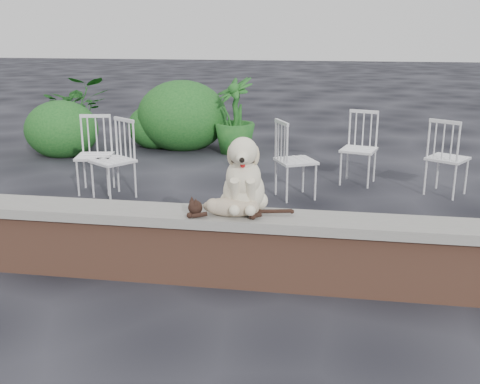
% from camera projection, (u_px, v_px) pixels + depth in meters
% --- Properties ---
extents(ground, '(60.00, 60.00, 0.00)m').
position_uv_depth(ground, '(262.00, 283.00, 4.58)').
color(ground, black).
rests_on(ground, ground).
extents(brick_wall, '(6.00, 0.30, 0.50)m').
position_uv_depth(brick_wall, '(262.00, 255.00, 4.51)').
color(brick_wall, brown).
rests_on(brick_wall, ground).
extents(capstone, '(6.20, 0.40, 0.08)m').
position_uv_depth(capstone, '(262.00, 220.00, 4.43)').
color(capstone, slate).
rests_on(capstone, brick_wall).
extents(dog, '(0.47, 0.59, 0.63)m').
position_uv_depth(dog, '(244.00, 172.00, 4.44)').
color(dog, beige).
rests_on(dog, capstone).
extents(cat, '(0.99, 0.34, 0.16)m').
position_uv_depth(cat, '(231.00, 206.00, 4.37)').
color(cat, tan).
rests_on(cat, capstone).
extents(chair_c, '(0.77, 0.77, 0.94)m').
position_uv_depth(chair_c, '(448.00, 157.00, 6.86)').
color(chair_c, white).
rests_on(chair_c, ground).
extents(chair_b, '(0.78, 0.78, 0.94)m').
position_uv_depth(chair_b, '(113.00, 159.00, 6.73)').
color(chair_b, white).
rests_on(chair_b, ground).
extents(chair_d, '(0.69, 0.69, 0.94)m').
position_uv_depth(chair_d, '(359.00, 148.00, 7.34)').
color(chair_d, white).
rests_on(chair_d, ground).
extents(chair_e, '(0.75, 0.75, 0.94)m').
position_uv_depth(chair_e, '(296.00, 159.00, 6.73)').
color(chair_e, white).
rests_on(chair_e, ground).
extents(chair_a, '(0.66, 0.66, 0.94)m').
position_uv_depth(chair_a, '(94.00, 155.00, 6.97)').
color(chair_a, white).
rests_on(chair_a, ground).
extents(potted_plant_a, '(1.33, 1.25, 1.19)m').
position_uv_depth(potted_plant_a, '(79.00, 111.00, 9.71)').
color(potted_plant_a, '#15491A').
rests_on(potted_plant_a, ground).
extents(potted_plant_b, '(0.96, 0.96, 1.21)m').
position_uv_depth(potted_plant_b, '(234.00, 116.00, 9.10)').
color(potted_plant_b, '#15491A').
rests_on(potted_plant_b, ground).
extents(shrubbery, '(3.07, 2.10, 1.19)m').
position_uv_depth(shrubbery, '(148.00, 121.00, 9.39)').
color(shrubbery, '#15491A').
rests_on(shrubbery, ground).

